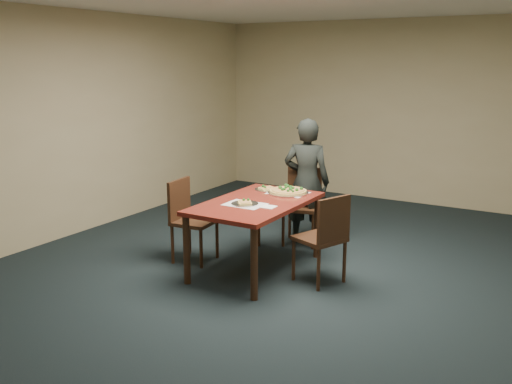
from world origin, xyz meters
The scene contains 13 objects.
ground centered at (0.00, 0.00, 0.00)m, with size 8.00×8.00×0.00m, color black.
room_shell centered at (0.00, 0.00, 1.74)m, with size 8.00×8.00×8.00m.
dining_table centered at (-0.33, 0.21, 0.66)m, with size 0.90×1.50×0.75m.
chair_far centered at (-0.34, 1.33, 0.52)m, with size 0.51×0.51×0.91m.
chair_left centered at (-1.13, 0.09, 0.52)m, with size 0.46×0.46×0.91m.
chair_right centered at (0.45, 0.22, 0.52)m, with size 0.54×0.54×0.91m.
diner centered at (-0.28, 1.32, 0.76)m, with size 0.56×0.36×1.52m, color black.
placemat_main centered at (-0.22, 0.72, 0.75)m, with size 0.42×0.32×0.00m, color white.
placemat_near centered at (-0.36, 0.04, 0.75)m, with size 0.40×0.30×0.00m, color white.
pizza_pan centered at (-0.22, 0.72, 0.77)m, with size 0.45×0.45×0.07m.
slice_plate_near centered at (-0.36, 0.05, 0.76)m, with size 0.28×0.28×0.06m.
slice_plate_far centered at (-0.50, 0.74, 0.76)m, with size 0.28×0.28×0.06m.
napkin centered at (-0.10, 0.07, 0.75)m, with size 0.14×0.14×0.01m, color white.
Camera 1 is at (2.61, -4.74, 2.19)m, focal length 40.00 mm.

